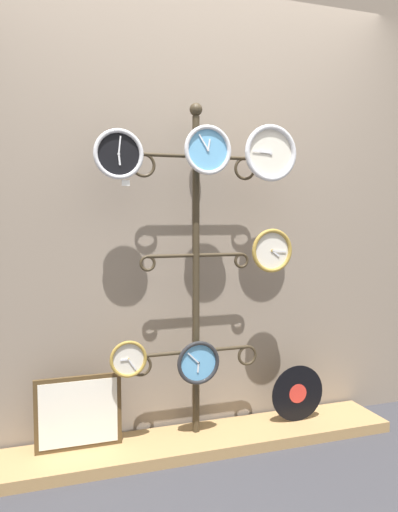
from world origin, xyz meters
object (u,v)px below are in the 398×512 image
object	(u,v)px
clock_top_right	(270,153)
clock_top_left	(118,154)
clock_bottom_left	(128,359)
vinyl_record	(298,393)
clock_top_center	(208,150)
clock_middle_right	(272,251)
clock_bottom_center	(198,362)
picture_frame	(79,413)
display_stand	(196,326)

from	to	relation	value
clock_top_right	clock_top_left	bearing A→B (deg)	179.38
clock_bottom_left	vinyl_record	world-z (taller)	clock_bottom_left
clock_top_center	clock_bottom_left	size ratio (longest dim) A/B	1.34
clock_top_left	clock_bottom_left	bearing A→B (deg)	11.85
clock_top_left	clock_middle_right	size ratio (longest dim) A/B	1.03
clock_top_right	clock_bottom_center	size ratio (longest dim) A/B	1.30
clock_top_left	clock_bottom_left	xyz separation A→B (m)	(0.04, 0.01, -1.02)
clock_top_center	vinyl_record	bearing A→B (deg)	4.16
clock_top_center	clock_top_right	distance (m)	0.36
clock_middle_right	clock_top_left	bearing A→B (deg)	178.89
clock_top_right	picture_frame	world-z (taller)	clock_top_right
vinyl_record	clock_bottom_left	bearing A→B (deg)	-178.80
clock_bottom_center	clock_top_center	bearing A→B (deg)	-10.80
clock_bottom_left	vinyl_record	size ratio (longest dim) A/B	0.58
display_stand	clock_top_right	world-z (taller)	display_stand
display_stand	picture_frame	world-z (taller)	display_stand
clock_top_center	clock_top_right	bearing A→B (deg)	0.63
clock_top_right	clock_bottom_left	xyz separation A→B (m)	(-0.78, 0.02, -1.06)
display_stand	clock_bottom_left	xyz separation A→B (m)	(-0.39, -0.08, -0.13)
display_stand	vinyl_record	xyz separation A→B (m)	(0.60, -0.05, -0.43)
clock_top_left	clock_top_center	distance (m)	0.46
clock_top_right	display_stand	bearing A→B (deg)	166.75
clock_top_left	clock_middle_right	world-z (taller)	clock_top_left
clock_top_center	display_stand	bearing A→B (deg)	107.79
clock_bottom_center	vinyl_record	size ratio (longest dim) A/B	0.71
clock_top_left	picture_frame	bearing A→B (deg)	159.83
clock_middle_right	clock_bottom_left	xyz separation A→B (m)	(-0.79, 0.02, -0.53)
clock_middle_right	clock_bottom_left	world-z (taller)	clock_middle_right
clock_bottom_center	picture_frame	world-z (taller)	clock_bottom_center
vinyl_record	clock_top_right	bearing A→B (deg)	-169.89
clock_top_right	picture_frame	distance (m)	1.68
clock_middle_right	clock_top_right	bearing A→B (deg)	144.47
clock_middle_right	clock_bottom_center	bearing A→B (deg)	178.28
clock_top_left	clock_top_right	size ratio (longest dim) A/B	0.81
clock_bottom_left	clock_bottom_center	xyz separation A→B (m)	(0.37, -0.01, -0.05)
display_stand	clock_top_center	xyz separation A→B (m)	(0.03, -0.10, 0.93)
clock_top_left	clock_top_right	world-z (taller)	clock_top_right
clock_top_right	clock_bottom_left	world-z (taller)	clock_top_right
clock_top_center	clock_bottom_center	bearing A→B (deg)	169.20
clock_bottom_left	vinyl_record	distance (m)	1.03
clock_bottom_left	picture_frame	size ratio (longest dim) A/B	0.44
clock_top_left	clock_bottom_center	size ratio (longest dim) A/B	1.06
display_stand	picture_frame	distance (m)	0.75
clock_top_center	picture_frame	bearing A→B (deg)	172.39
clock_top_left	clock_top_right	bearing A→B (deg)	-0.62
clock_top_left	vinyl_record	distance (m)	1.67
display_stand	clock_top_right	size ratio (longest dim) A/B	6.05
clock_top_center	picture_frame	xyz separation A→B (m)	(-0.66, 0.09, -1.33)
clock_top_left	clock_bottom_left	size ratio (longest dim) A/B	1.30
clock_bottom_left	clock_middle_right	bearing A→B (deg)	-1.75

